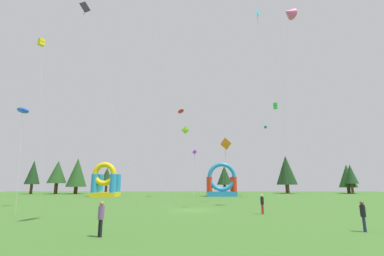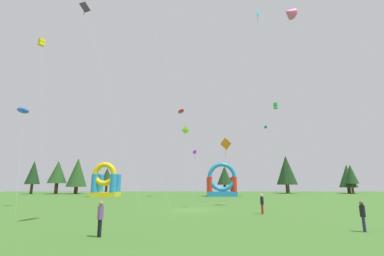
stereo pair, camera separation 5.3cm
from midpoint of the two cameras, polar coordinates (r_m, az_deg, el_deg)
name	(u,v)px [view 2 (the right image)]	position (r m, az deg, el deg)	size (l,w,h in m)	color
ground_plane	(191,210)	(29.01, -0.14, -17.28)	(120.00, 120.00, 0.00)	#3D6B28
kite_black_diamond	(84,10)	(39.91, -22.12, 22.54)	(8.58, 2.16, 25.52)	black
kite_lime_diamond	(186,131)	(55.03, -1.35, -0.63)	(5.58, 2.72, 14.05)	#8CD826
kite_orange_diamond	(225,145)	(40.78, 7.18, -3.60)	(1.42, 3.36, 9.21)	orange
kite_red_parafoil	(181,111)	(56.60, -2.36, 3.61)	(3.82, 8.85, 18.16)	red
kite_yellow_box	(42,43)	(56.01, -29.64, 15.68)	(5.65, 3.88, 27.81)	yellow
kite_pink_delta	(289,13)	(39.75, 20.18, 22.26)	(2.96, 4.27, 25.37)	#EA599E
kite_blue_parafoil	(23,110)	(33.07, -32.57, 3.20)	(3.10, 3.01, 10.92)	blue
kite_purple_diamond	(195,153)	(57.61, 0.67, -5.40)	(1.61, 3.18, 9.64)	purple
kite_teal_parafoil	(266,127)	(61.13, 15.59, 0.16)	(1.02, 3.84, 15.33)	#0C7F7A
kite_cyan_diamond	(258,17)	(35.59, 14.11, 22.13)	(7.38, 1.09, 23.31)	#19B7CC
kite_green_box	(276,106)	(53.95, 17.57, 4.51)	(0.63, 3.74, 18.02)	green
person_midfield	(262,202)	(26.24, 14.89, -15.20)	(0.43, 0.43, 1.77)	#B21E26
person_left_edge	(363,213)	(19.40, 32.92, -15.18)	(0.37, 0.37, 1.75)	navy
person_far_side	(100,215)	(15.82, -19.01, -17.38)	(0.45, 0.45, 1.84)	black
inflatable_orange_dome	(222,184)	(57.38, 6.45, -11.94)	(6.20, 3.74, 7.01)	#268CD8
inflatable_yellow_castle	(106,183)	(59.54, -18.08, -11.21)	(5.15, 4.78, 7.02)	yellow
tree_row_0	(33,172)	(80.60, -30.96, -8.21)	(3.60, 3.60, 8.47)	#4C331E
tree_row_1	(58,172)	(78.25, -26.91, -8.47)	(4.74, 4.74, 8.46)	#4C331E
tree_row_2	(77,172)	(76.00, -23.43, -8.78)	(5.07, 5.07, 9.12)	#4C331E
tree_row_3	(107,176)	(75.18, -17.82, -9.80)	(3.45, 3.45, 6.73)	#4C331E
tree_row_4	(225,175)	(75.24, 7.05, -10.09)	(4.28, 4.28, 7.43)	#4C331E
tree_row_5	(286,170)	(77.50, 19.66, -8.55)	(5.45, 5.45, 10.10)	#4C331E
tree_row_6	(351,174)	(81.95, 31.03, -8.52)	(3.35, 3.35, 7.55)	#4C331E
tree_row_7	(347,176)	(84.46, 30.49, -8.89)	(4.65, 4.65, 7.69)	#4C331E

